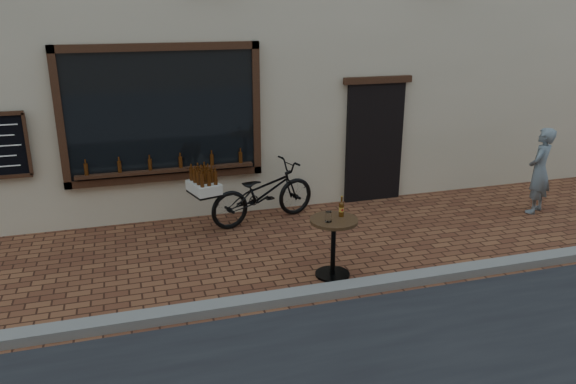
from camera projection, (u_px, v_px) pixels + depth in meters
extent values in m
plane|color=#532A1B|center=(349.00, 300.00, 7.07)|extent=(90.00, 90.00, 0.00)
cube|color=slate|center=(344.00, 289.00, 7.24)|extent=(90.00, 0.25, 0.12)
cube|color=black|center=(162.00, 114.00, 9.09)|extent=(3.00, 0.06, 2.00)
cube|color=black|center=(158.00, 47.00, 8.74)|extent=(3.24, 0.10, 0.12)
cube|color=black|center=(167.00, 177.00, 9.41)|extent=(3.24, 0.10, 0.12)
cube|color=black|center=(60.00, 120.00, 8.65)|extent=(0.12, 0.10, 2.24)
cube|color=black|center=(256.00, 109.00, 9.50)|extent=(0.12, 0.10, 2.24)
cube|color=black|center=(167.00, 170.00, 9.33)|extent=(2.90, 0.16, 0.05)
cube|color=black|center=(374.00, 143.00, 10.38)|extent=(1.10, 0.10, 2.20)
cube|color=black|center=(378.00, 80.00, 9.98)|extent=(1.30, 0.10, 0.12)
cube|color=black|center=(4.00, 145.00, 8.54)|extent=(0.62, 0.04, 0.92)
cylinder|color=#3D1C07|center=(87.00, 169.00, 8.95)|extent=(0.06, 0.06, 0.19)
cylinder|color=#3D1C07|center=(119.00, 167.00, 9.08)|extent=(0.06, 0.06, 0.19)
cylinder|color=#3D1C07|center=(151.00, 164.00, 9.22)|extent=(0.06, 0.06, 0.19)
cylinder|color=#3D1C07|center=(181.00, 162.00, 9.36)|extent=(0.06, 0.06, 0.19)
cylinder|color=#3D1C07|center=(211.00, 160.00, 9.49)|extent=(0.06, 0.06, 0.19)
cylinder|color=#3D1C07|center=(240.00, 158.00, 9.63)|extent=(0.06, 0.06, 0.19)
imported|color=black|center=(263.00, 193.00, 9.50)|extent=(2.05, 1.18, 1.02)
cube|color=black|center=(204.00, 193.00, 8.89)|extent=(0.52, 0.63, 0.03)
cube|color=beige|center=(204.00, 187.00, 8.86)|extent=(0.52, 0.65, 0.16)
cylinder|color=#3D1C07|center=(216.00, 178.00, 8.69)|extent=(0.06, 0.06, 0.22)
cylinder|color=#3D1C07|center=(209.00, 179.00, 8.63)|extent=(0.06, 0.06, 0.22)
cylinder|color=#3D1C07|center=(202.00, 180.00, 8.58)|extent=(0.06, 0.06, 0.22)
cylinder|color=#3D1C07|center=(212.00, 176.00, 8.80)|extent=(0.06, 0.06, 0.22)
cylinder|color=#3D1C07|center=(205.00, 177.00, 8.74)|extent=(0.06, 0.06, 0.22)
cylinder|color=#3D1C07|center=(198.00, 178.00, 8.69)|extent=(0.06, 0.06, 0.22)
cylinder|color=#3D1C07|center=(208.00, 174.00, 8.91)|extent=(0.06, 0.06, 0.22)
cylinder|color=#3D1C07|center=(202.00, 175.00, 8.85)|extent=(0.06, 0.06, 0.22)
cylinder|color=#3D1C07|center=(195.00, 176.00, 8.79)|extent=(0.06, 0.06, 0.22)
cylinder|color=#3D1C07|center=(205.00, 172.00, 9.02)|extent=(0.06, 0.06, 0.22)
cylinder|color=#3D1C07|center=(198.00, 173.00, 8.96)|extent=(0.06, 0.06, 0.22)
cylinder|color=#3D1C07|center=(191.00, 174.00, 8.90)|extent=(0.06, 0.06, 0.22)
cylinder|color=black|center=(332.00, 274.00, 7.72)|extent=(0.48, 0.48, 0.03)
cylinder|color=black|center=(333.00, 248.00, 7.60)|extent=(0.06, 0.06, 0.76)
cylinder|color=black|center=(334.00, 220.00, 7.47)|extent=(0.65, 0.65, 0.04)
cylinder|color=gold|center=(341.00, 209.00, 7.52)|extent=(0.07, 0.07, 0.06)
cylinder|color=white|center=(328.00, 217.00, 7.34)|extent=(0.08, 0.08, 0.14)
imported|color=slate|center=(540.00, 171.00, 9.84)|extent=(0.67, 0.61, 1.53)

